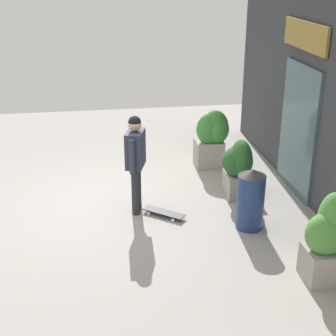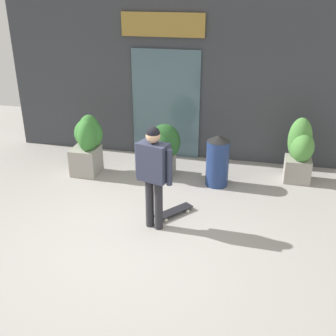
% 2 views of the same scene
% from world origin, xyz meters
% --- Properties ---
extents(ground_plane, '(12.00, 12.00, 0.00)m').
position_xyz_m(ground_plane, '(0.00, 0.00, 0.00)').
color(ground_plane, '#9E9993').
extents(building_facade, '(7.10, 0.31, 3.55)m').
position_xyz_m(building_facade, '(-0.00, 3.38, 1.76)').
color(building_facade, '#383A3F').
rests_on(building_facade, ground_plane).
extents(skateboarder, '(0.61, 0.38, 1.67)m').
position_xyz_m(skateboarder, '(0.36, 0.31, 1.03)').
color(skateboarder, '#28282D').
rests_on(skateboarder, ground_plane).
extents(skateboard, '(0.61, 0.68, 0.08)m').
position_xyz_m(skateboard, '(0.57, 0.74, 0.06)').
color(skateboard, black).
rests_on(skateboard, ground_plane).
extents(planter_box_left, '(0.58, 0.67, 1.20)m').
position_xyz_m(planter_box_left, '(-1.41, 2.02, 0.68)').
color(planter_box_left, gray).
rests_on(planter_box_left, ground_plane).
extents(planter_box_right, '(0.50, 0.57, 1.25)m').
position_xyz_m(planter_box_right, '(2.65, 2.56, 0.62)').
color(planter_box_right, gray).
rests_on(planter_box_right, ground_plane).
extents(planter_box_mid, '(0.67, 0.63, 1.09)m').
position_xyz_m(planter_box_mid, '(0.06, 2.16, 0.57)').
color(planter_box_mid, gray).
rests_on(planter_box_mid, ground_plane).
extents(trash_bin, '(0.43, 0.43, 0.99)m').
position_xyz_m(trash_bin, '(1.15, 2.02, 0.50)').
color(trash_bin, navy).
rests_on(trash_bin, ground_plane).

